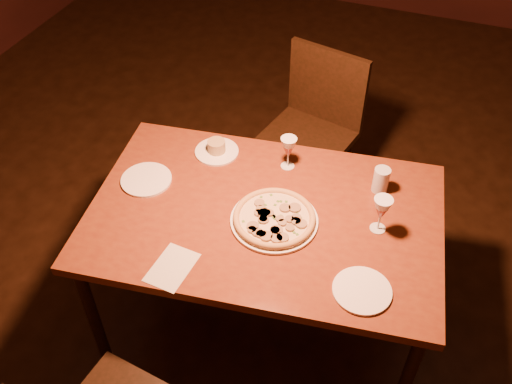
% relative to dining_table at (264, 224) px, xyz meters
% --- Properties ---
extents(floor, '(7.00, 7.00, 0.00)m').
position_rel_dining_table_xyz_m(floor, '(0.02, 0.17, -0.72)').
color(floor, black).
rests_on(floor, ground).
extents(dining_table, '(1.58, 1.13, 0.79)m').
position_rel_dining_table_xyz_m(dining_table, '(0.00, 0.00, 0.00)').
color(dining_table, brown).
rests_on(dining_table, floor).
extents(chair_far, '(0.56, 0.56, 0.97)m').
position_rel_dining_table_xyz_m(chair_far, '(-0.05, 0.95, -0.17)').
color(chair_far, black).
rests_on(chair_far, floor).
extents(pizza_plate, '(0.36, 0.36, 0.04)m').
position_rel_dining_table_xyz_m(pizza_plate, '(0.05, -0.03, 0.09)').
color(pizza_plate, white).
rests_on(pizza_plate, dining_table).
extents(ramekin_saucer, '(0.20, 0.20, 0.07)m').
position_rel_dining_table_xyz_m(ramekin_saucer, '(-0.35, 0.29, 0.09)').
color(ramekin_saucer, white).
rests_on(ramekin_saucer, dining_table).
extents(wine_glass_far, '(0.07, 0.07, 0.16)m').
position_rel_dining_table_xyz_m(wine_glass_far, '(-0.00, 0.32, 0.15)').
color(wine_glass_far, '#A94846').
rests_on(wine_glass_far, dining_table).
extents(wine_glass_right, '(0.08, 0.08, 0.17)m').
position_rel_dining_table_xyz_m(wine_glass_right, '(0.46, 0.08, 0.15)').
color(wine_glass_right, '#A94846').
rests_on(wine_glass_right, dining_table).
extents(water_tumbler, '(0.07, 0.07, 0.12)m').
position_rel_dining_table_xyz_m(water_tumbler, '(0.42, 0.31, 0.13)').
color(water_tumbler, silver).
rests_on(water_tumbler, dining_table).
extents(side_plate_left, '(0.23, 0.23, 0.01)m').
position_rel_dining_table_xyz_m(side_plate_left, '(-0.56, 0.00, 0.08)').
color(side_plate_left, white).
rests_on(side_plate_left, dining_table).
extents(side_plate_near, '(0.22, 0.22, 0.01)m').
position_rel_dining_table_xyz_m(side_plate_near, '(0.47, -0.25, 0.08)').
color(side_plate_near, white).
rests_on(side_plate_near, dining_table).
extents(menu_card, '(0.16, 0.22, 0.00)m').
position_rel_dining_table_xyz_m(menu_card, '(-0.23, -0.40, 0.07)').
color(menu_card, beige).
rests_on(menu_card, dining_table).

